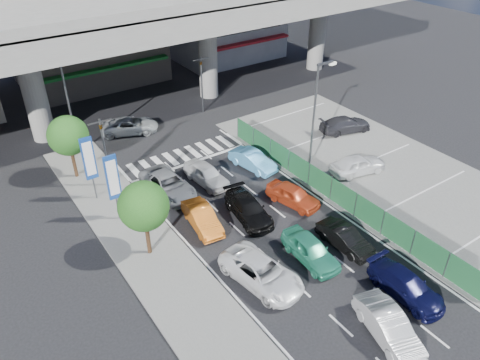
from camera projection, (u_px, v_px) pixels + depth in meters
ground at (288, 246)px, 27.62m from camera, size 120.00×120.00×0.00m
parking_lot at (387, 174)px, 34.22m from camera, size 12.00×28.00×0.06m
sidewalk_left at (150, 253)px, 27.02m from camera, size 4.00×30.00×0.12m
fence_run at (342, 196)px, 30.34m from camera, size 0.16×22.00×1.80m
expressway at (122, 17)px, 38.04m from camera, size 64.00×14.00×10.75m
building_center at (80, 7)px, 46.31m from camera, size 14.00×10.90×15.00m
building_east at (222, 4)px, 54.05m from camera, size 12.00×10.90×12.00m
traffic_light_left at (102, 136)px, 30.82m from camera, size 1.60×1.24×5.20m
traffic_light_right at (201, 71)px, 41.22m from camera, size 1.60×1.24×5.20m
street_lamp_right at (316, 108)px, 32.58m from camera, size 1.65×0.22×8.00m
street_lamp_left at (69, 96)px, 34.45m from camera, size 1.65×0.22×8.00m
signboard_near at (113, 179)px, 28.05m from camera, size 0.80×0.14×4.70m
signboard_far at (89, 160)px, 29.93m from camera, size 0.80×0.14×4.70m
tree_near at (144, 206)px, 25.21m from camera, size 2.80×2.80×4.80m
tree_far at (68, 136)px, 32.08m from camera, size 2.80×2.80×4.80m
hatch_white_back_mid at (389, 327)px, 21.81m from camera, size 2.47×4.41×1.37m
minivan_navy_back at (406, 286)px, 24.07m from camera, size 1.79×4.34×1.26m
sedan_white_mid_left at (261, 272)px, 24.80m from camera, size 3.02×5.26×1.38m
taxi_teal_mid at (311, 250)px, 26.30m from camera, size 1.89×4.15×1.38m
hatch_black_mid_right at (345, 238)px, 27.25m from camera, size 1.40×3.76×1.23m
taxi_orange_left at (202, 218)px, 28.82m from camera, size 1.85×4.05×1.29m
sedan_black_mid at (248, 209)px, 29.63m from camera, size 2.38×4.62×1.28m
taxi_orange_right at (293, 195)px, 30.88m from camera, size 2.36×4.08×1.31m
wagon_silver_front_left at (168, 185)px, 31.87m from camera, size 2.50×5.06×1.38m
sedan_white_front_mid at (206, 174)px, 32.99m from camera, size 1.96×4.17×1.38m
kei_truck_front_right at (253, 160)px, 34.68m from camera, size 2.06×4.13×1.30m
crossing_wagon_silver at (129, 126)px, 39.48m from camera, size 5.24×3.83×1.32m
parked_sedan_white at (358, 165)px, 33.95m from camera, size 4.39×2.49×1.41m
parked_sedan_dgrey at (345, 124)px, 39.59m from camera, size 4.78×2.89×1.30m
traffic_cone at (300, 172)px, 33.80m from camera, size 0.37×0.37×0.71m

